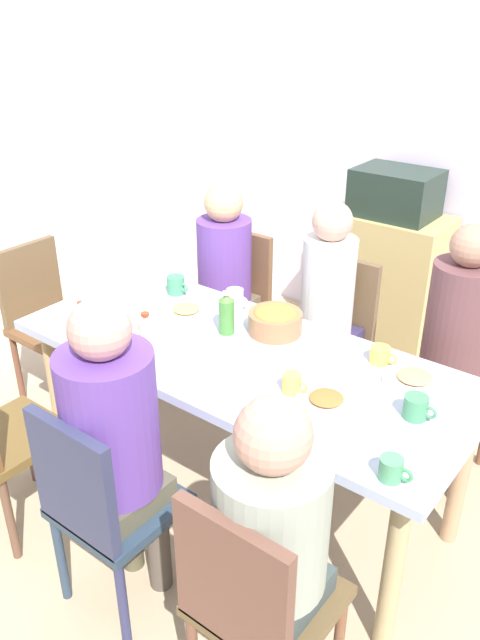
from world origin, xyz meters
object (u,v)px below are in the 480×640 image
object	(u,v)px
cup_5	(392,469)
cup_4	(176,285)
person_6	(456,337)
microwave	(396,193)
plate_1	(326,401)
chair_2	(233,299)
chair_1	(101,503)
bowl_0	(275,320)
cup_3	(292,383)
cup_6	(416,407)
person_0	(326,301)
cup_0	(381,355)
person_4	(272,532)
chair_6	(455,373)
chair_3	(45,314)
bottle_1	(226,314)
person_2	(223,269)
cup_1	(105,317)
side_cabinet	(385,283)
bottle_2	(147,342)
chair_4	(253,602)
person_1	(114,433)
plate_2	(186,311)
bottle_0	(83,324)
chair_0	(332,332)
dining_table	(240,369)
plate_0	(414,379)
cup_2	(235,299)

from	to	relation	value
cup_5	cup_4	bearing A→B (deg)	157.56
person_6	microwave	bearing A→B (deg)	128.74
plate_1	chair_2	bearing A→B (deg)	141.73
chair_1	bowl_0	world-z (taller)	chair_1
cup_3	cup_6	xyz separation A→B (m)	(0.44, 0.13, 0.00)
person_0	cup_0	xyz separation A→B (m)	(0.51, -0.43, 0.07)
person_4	microwave	size ratio (longest dim) A/B	2.46
chair_6	cup_6	bearing A→B (deg)	-81.83
person_6	cup_4	bearing A→B (deg)	-161.00
chair_2	bowl_0	world-z (taller)	chair_2
chair_3	person_6	distance (m)	2.17
cup_0	cup_4	bearing A→B (deg)	-179.39
person_6	cup_5	world-z (taller)	person_6
microwave	chair_1	bearing A→B (deg)	-87.14
chair_6	bottle_1	size ratio (longest dim) A/B	4.51
chair_2	cup_6	bearing A→B (deg)	-28.56
person_2	person_4	xyz separation A→B (m)	(1.33, -1.41, -0.01)
cup_1	chair_6	bearing A→B (deg)	36.79
chair_1	person_2	xyz separation A→B (m)	(-0.66, 1.50, 0.22)
cup_5	side_cabinet	bearing A→B (deg)	115.71
plate_1	bottle_1	size ratio (longest dim) A/B	1.15
cup_3	bottle_2	bearing A→B (deg)	-160.19
bottle_1	person_4	bearing A→B (deg)	-44.66
chair_4	person_1	bearing A→B (deg)	172.42
chair_2	plate_2	bearing A→B (deg)	-69.76
chair_4	bottle_0	world-z (taller)	bottle_0
chair_0	person_1	size ratio (longest dim) A/B	0.71
dining_table	microwave	distance (m)	1.73
plate_1	cup_1	size ratio (longest dim) A/B	2.10
dining_table	microwave	bearing A→B (deg)	94.20
side_cabinet	dining_table	bearing A→B (deg)	-85.80
person_1	chair_4	bearing A→B (deg)	-7.58
person_1	dining_table	bearing A→B (deg)	90.00
chair_3	plate_1	world-z (taller)	chair_3
plate_2	cup_4	distance (m)	0.24
plate_0	bottle_2	bearing A→B (deg)	-148.57
chair_2	cup_0	size ratio (longest dim) A/B	7.67
cup_2	chair_3	bearing A→B (deg)	-164.02
dining_table	person_1	world-z (taller)	person_1
bottle_0	bottle_2	size ratio (longest dim) A/B	0.81
chair_4	chair_0	bearing A→B (deg)	112.63
cup_0	microwave	distance (m)	1.56
cup_0	person_6	bearing A→B (deg)	69.79
bottle_0	side_cabinet	distance (m)	2.13
person_0	bottle_0	xyz separation A→B (m)	(-0.57, -1.06, 0.12)
bottle_0	side_cabinet	world-z (taller)	bottle_0
bowl_0	cup_1	xyz separation A→B (m)	(-0.65, -0.41, -0.02)
cup_0	cup_1	world-z (taller)	cup_1
cup_0	bottle_1	distance (m)	0.68
person_1	plate_0	distance (m)	1.16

